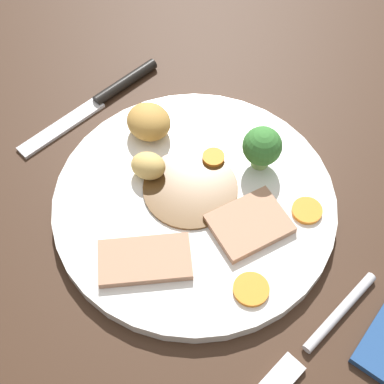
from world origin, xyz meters
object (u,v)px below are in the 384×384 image
at_px(fork, 316,339).
at_px(knife, 103,98).
at_px(roast_potato_left, 149,122).
at_px(dinner_plate, 192,202).
at_px(roast_potato_right, 148,166).
at_px(meat_slice_main, 145,260).
at_px(meat_slice_under, 250,224).
at_px(carrot_coin_side, 213,158).
at_px(carrot_coin_front, 307,211).
at_px(carrot_coin_back, 251,289).
at_px(broccoli_floret, 262,147).

xyz_separation_m(fork, knife, (0.34, -0.05, 0.00)).
xyz_separation_m(roast_potato_left, fork, (-0.26, 0.05, -0.03)).
bearing_deg(dinner_plate, knife, -9.22).
height_order(roast_potato_right, knife, roast_potato_right).
bearing_deg(meat_slice_main, meat_slice_under, -113.76).
height_order(meat_slice_main, carrot_coin_side, meat_slice_main).
height_order(carrot_coin_front, carrot_coin_back, same).
height_order(carrot_coin_front, carrot_coin_side, carrot_coin_side).
distance_m(roast_potato_right, carrot_coin_side, 0.07).
xyz_separation_m(meat_slice_under, fork, (-0.11, 0.04, -0.01)).
relative_size(meat_slice_main, roast_potato_left, 1.77).
relative_size(meat_slice_under, roast_potato_right, 2.02).
bearing_deg(dinner_plate, carrot_coin_side, -70.59).
xyz_separation_m(dinner_plate, carrot_coin_back, (-0.10, 0.03, 0.01)).
distance_m(dinner_plate, carrot_coin_back, 0.11).
bearing_deg(meat_slice_main, broccoli_floret, -90.11).
height_order(meat_slice_under, broccoli_floret, broccoli_floret).
height_order(meat_slice_main, fork, meat_slice_main).
bearing_deg(knife, meat_slice_main, 61.77).
xyz_separation_m(meat_slice_under, carrot_coin_side, (0.08, -0.03, -0.00)).
relative_size(dinner_plate, fork, 1.80).
bearing_deg(roast_potato_left, carrot_coin_front, -167.50).
height_order(meat_slice_under, carrot_coin_back, meat_slice_under).
height_order(carrot_coin_back, knife, carrot_coin_back).
height_order(meat_slice_main, meat_slice_under, same).
bearing_deg(roast_potato_right, broccoli_floret, -128.67).
xyz_separation_m(roast_potato_right, carrot_coin_front, (-0.14, -0.08, -0.01)).
distance_m(carrot_coin_front, broccoli_floret, 0.07).
relative_size(fork, knife, 0.82).
height_order(roast_potato_left, carrot_coin_back, roast_potato_left).
height_order(meat_slice_main, broccoli_floret, broccoli_floret).
height_order(roast_potato_right, broccoli_floret, broccoli_floret).
distance_m(dinner_plate, fork, 0.17).
xyz_separation_m(dinner_plate, roast_potato_left, (0.09, -0.03, 0.02)).
distance_m(carrot_coin_back, knife, 0.28).
bearing_deg(meat_slice_under, dinner_plate, 14.61).
bearing_deg(roast_potato_left, dinner_plate, 163.39).
relative_size(meat_slice_under, carrot_coin_side, 3.09).
height_order(meat_slice_under, carrot_coin_front, meat_slice_under).
bearing_deg(knife, broccoli_floret, 106.24).
bearing_deg(knife, roast_potato_left, 90.89).
height_order(carrot_coin_back, carrot_coin_side, carrot_coin_side).
xyz_separation_m(dinner_plate, meat_slice_main, (-0.02, 0.08, 0.01)).
relative_size(meat_slice_main, knife, 0.45).
relative_size(dinner_plate, roast_potato_left, 5.84).
bearing_deg(broccoli_floret, meat_slice_under, 123.97).
relative_size(roast_potato_left, knife, 0.25).
relative_size(meat_slice_under, fork, 0.45).
bearing_deg(meat_slice_main, dinner_plate, -76.59).
relative_size(meat_slice_main, meat_slice_under, 1.20).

